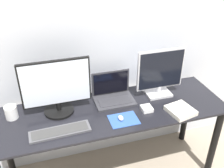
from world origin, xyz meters
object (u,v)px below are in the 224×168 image
Objects in this scene: monitor_right at (160,73)px; power_brick at (147,109)px; keyboard at (60,131)px; mug at (11,112)px; mouse at (121,118)px; monitor_left at (56,88)px; laptop at (113,93)px; book at (181,111)px.

power_brick is (-0.19, -0.18, -0.19)m from monitor_right.
mug is at bearing 140.01° from keyboard.
mouse is (-0.42, -0.24, -0.19)m from monitor_right.
monitor_left reaches higher than monitor_right.
power_brick is (0.23, 0.06, -0.00)m from mouse.
laptop is 0.76× the size of keyboard.
laptop is at bearing 173.76° from monitor_right.
book is at bearing -36.38° from laptop.
keyboard is at bearing -39.99° from mug.
laptop is 0.80m from mug.
laptop is 0.55m from book.
book is at bearing -5.29° from mouse.
keyboard is (-0.87, -0.25, -0.20)m from monitor_right.
monitor_left is 0.38m from mug.
laptop reaches higher than mug.
mouse is 0.26× the size of book.
laptop is at bearing 132.50° from power_brick.
mug is 1.15× the size of power_brick.
laptop is 5.51× the size of mouse.
monitor_right is 0.96× the size of keyboard.
mouse is at bearing -165.82° from power_brick.
power_brick is at bearing -135.53° from monitor_right.
book is (0.45, -0.33, -0.04)m from laptop.
monitor_right reaches higher than mug.
keyboard is 0.42m from mug.
laptop is at bearing 143.62° from book.
mouse is at bearing -29.70° from monitor_left.
keyboard is (-0.02, -0.25, -0.20)m from monitor_left.
monitor_right is 0.32m from power_brick.
monitor_left is 0.48m from laptop.
monitor_left is 0.84m from monitor_right.
book reaches higher than power_brick.
monitor_left is 8.78× the size of mouse.
keyboard is 0.68m from power_brick.
mouse is 0.24m from power_brick.
monitor_right is at bearing 16.08° from keyboard.
keyboard is 0.92m from book.
monitor_right is 1.83× the size of book.
keyboard is 4.86× the size of power_brick.
monitor_left is 0.96m from book.
monitor_left is 0.32m from keyboard.
laptop reaches higher than mouse.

